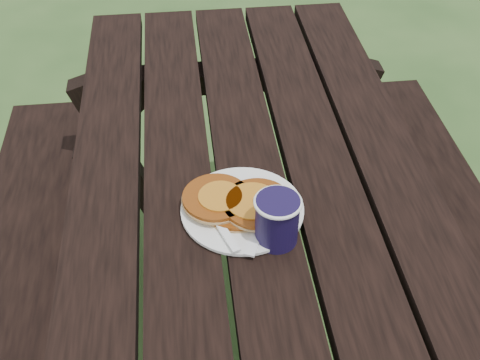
{
  "coord_description": "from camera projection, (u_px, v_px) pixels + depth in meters",
  "views": [
    {
      "loc": [
        -0.13,
        -0.79,
        1.58
      ],
      "look_at": [
        -0.03,
        0.07,
        0.8
      ],
      "focal_mm": 45.0,
      "sensor_mm": 36.0,
      "label": 1
    }
  ],
  "objects": [
    {
      "name": "pancake_stack",
      "position": [
        238.0,
        202.0,
        1.16
      ],
      "size": [
        0.21,
        0.16,
        0.04
      ],
      "rotation": [
        0.0,
        0.0,
        -0.05
      ],
      "color": "#863E0F",
      "rests_on": "plate"
    },
    {
      "name": "picnic_table",
      "position": [
        256.0,
        335.0,
        1.41
      ],
      "size": [
        1.36,
        1.8,
        0.75
      ],
      "color": "black",
      "rests_on": "ground"
    },
    {
      "name": "knife",
      "position": [
        262.0,
        221.0,
        1.14
      ],
      "size": [
        0.09,
        0.17,
        0.0
      ],
      "primitive_type": "cube",
      "rotation": [
        0.0,
        0.0,
        -0.4
      ],
      "color": "white",
      "rests_on": "plate"
    },
    {
      "name": "coffee_cup",
      "position": [
        277.0,
        218.0,
        1.08
      ],
      "size": [
        0.09,
        0.09,
        0.1
      ],
      "rotation": [
        0.0,
        0.0,
        0.27
      ],
      "color": "#150D33",
      "rests_on": "picnic_table"
    },
    {
      "name": "plate",
      "position": [
        242.0,
        210.0,
        1.17
      ],
      "size": [
        0.3,
        0.3,
        0.01
      ],
      "primitive_type": "cylinder",
      "rotation": [
        0.0,
        0.0,
        -0.37
      ],
      "color": "white",
      "rests_on": "picnic_table"
    },
    {
      "name": "fork",
      "position": [
        224.0,
        231.0,
        1.11
      ],
      "size": [
        0.08,
        0.16,
        0.01
      ],
      "primitive_type": null,
      "rotation": [
        0.0,
        0.0,
        0.34
      ],
      "color": "white",
      "rests_on": "plate"
    }
  ]
}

